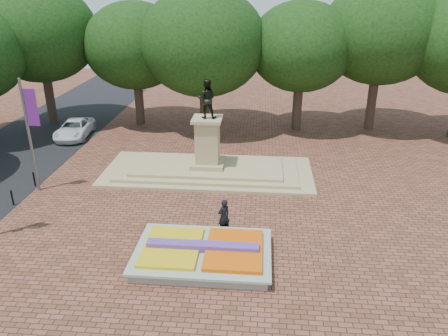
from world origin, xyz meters
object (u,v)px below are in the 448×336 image
at_px(monument, 208,161).
at_px(pedestrian, 224,217).
at_px(van, 74,129).
at_px(flower_bed, 203,253).

distance_m(monument, pedestrian, 7.71).
bearing_deg(pedestrian, van, -84.54).
bearing_deg(van, monument, -33.77).
height_order(flower_bed, van, van).
distance_m(flower_bed, pedestrian, 2.66).
relative_size(flower_bed, monument, 0.45).
distance_m(flower_bed, van, 21.05).
bearing_deg(flower_bed, monument, 95.87).
xyz_separation_m(flower_bed, pedestrian, (0.73, 2.49, 0.58)).
bearing_deg(van, flower_bed, -56.97).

